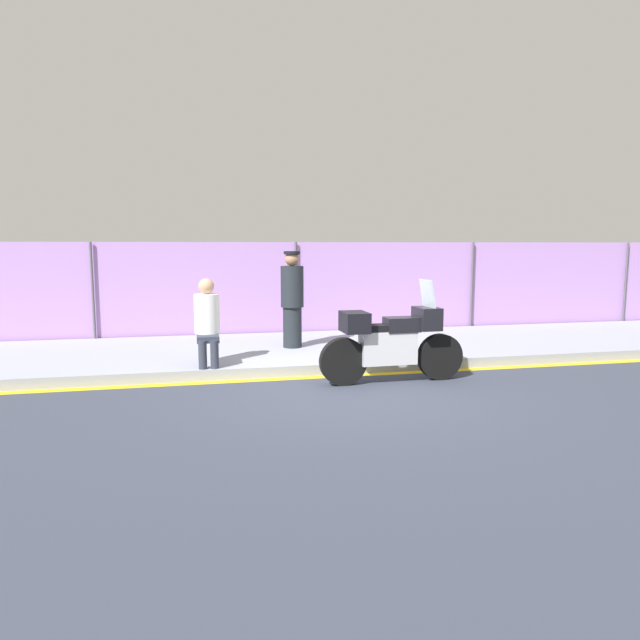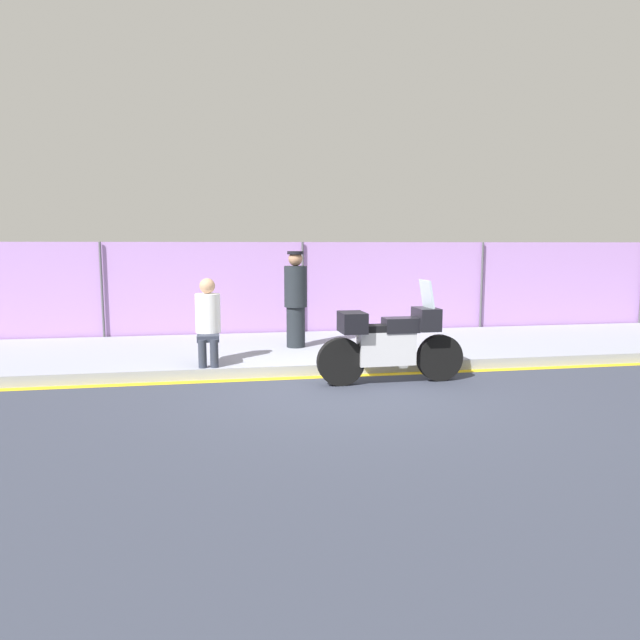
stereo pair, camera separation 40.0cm
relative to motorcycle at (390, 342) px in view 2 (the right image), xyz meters
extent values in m
plane|color=#333847|center=(-0.71, -0.27, -0.63)|extent=(120.00, 120.00, 0.00)
cube|color=#8E93A3|center=(-0.71, 2.42, -0.54)|extent=(31.02, 3.55, 0.17)
cube|color=gold|center=(-0.71, 0.56, -0.63)|extent=(31.02, 0.18, 0.01)
cube|color=#AD7FC6|center=(-0.71, 4.29, 0.44)|extent=(29.46, 0.08, 2.13)
cylinder|color=#4C4C51|center=(-4.89, 4.19, 0.44)|extent=(0.05, 0.05, 2.13)
cylinder|color=#4C4C51|center=(-0.71, 4.19, 0.44)|extent=(0.05, 0.05, 2.13)
cylinder|color=#4C4C51|center=(3.46, 4.19, 0.44)|extent=(0.05, 0.05, 2.13)
cylinder|color=black|center=(0.80, 0.02, -0.27)|extent=(0.71, 0.15, 0.71)
cylinder|color=black|center=(-0.76, -0.02, -0.27)|extent=(0.71, 0.15, 0.71)
cube|color=silver|center=(-0.06, 0.00, -0.09)|extent=(0.86, 0.30, 0.51)
cube|color=black|center=(0.16, 0.00, 0.25)|extent=(0.53, 0.32, 0.22)
cube|color=black|center=(-0.15, 0.00, 0.21)|extent=(0.61, 0.29, 0.10)
cube|color=black|center=(0.57, 0.01, 0.33)|extent=(0.33, 0.48, 0.34)
cube|color=silver|center=(0.57, 0.01, 0.71)|extent=(0.11, 0.42, 0.42)
cube|color=black|center=(-0.58, -0.01, 0.31)|extent=(0.37, 0.51, 0.30)
cylinder|color=#1E2328|center=(-1.11, 2.33, -0.08)|extent=(0.35, 0.35, 0.76)
cylinder|color=#1E2328|center=(-1.11, 2.33, 0.68)|extent=(0.42, 0.42, 0.76)
sphere|color=#A37556|center=(-1.11, 2.33, 1.19)|extent=(0.26, 0.26, 0.26)
cylinder|color=black|center=(-1.11, 2.33, 1.30)|extent=(0.30, 0.30, 0.06)
cylinder|color=#2D3342|center=(-2.78, 0.76, -0.23)|extent=(0.13, 0.13, 0.44)
cylinder|color=#2D3342|center=(-2.60, 0.76, -0.23)|extent=(0.13, 0.13, 0.44)
cube|color=#2D3342|center=(-2.69, 0.98, -0.01)|extent=(0.34, 0.44, 0.10)
cylinder|color=white|center=(-2.69, 1.20, 0.35)|extent=(0.40, 0.40, 0.63)
sphere|color=tan|center=(-2.69, 1.20, 0.79)|extent=(0.25, 0.25, 0.25)
camera|label=1|loc=(-2.88, -8.03, 1.44)|focal=32.00mm
camera|label=2|loc=(-2.49, -8.10, 1.44)|focal=32.00mm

